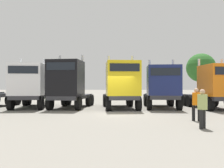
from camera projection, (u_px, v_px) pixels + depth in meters
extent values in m
plane|color=gray|center=(116.00, 114.00, 14.96)|extent=(200.00, 200.00, 0.00)
cylinder|color=black|center=(10.00, 100.00, 20.63)|extent=(0.45, 1.12, 1.09)
cylinder|color=black|center=(17.00, 99.00, 21.72)|extent=(0.45, 1.12, 1.09)
cube|color=#333338|center=(34.00, 96.00, 19.68)|extent=(3.09, 6.54, 0.30)
cube|color=white|center=(28.00, 80.00, 17.85)|extent=(2.75, 2.91, 2.41)
cube|color=black|center=(23.00, 70.00, 16.55)|extent=(2.08, 0.35, 0.55)
cylinder|color=silver|center=(44.00, 77.00, 19.38)|extent=(0.20, 0.20, 3.01)
cylinder|color=silver|center=(21.00, 77.00, 19.20)|extent=(0.20, 0.20, 3.01)
cylinder|color=#333338|center=(37.00, 93.00, 21.06)|extent=(1.25, 1.25, 0.12)
cylinder|color=black|center=(41.00, 103.00, 17.35)|extent=(0.50, 1.08, 1.04)
cylinder|color=black|center=(11.00, 103.00, 17.14)|extent=(0.50, 1.08, 1.04)
cylinder|color=black|center=(50.00, 100.00, 21.32)|extent=(0.50, 1.08, 1.04)
cylinder|color=black|center=(25.00, 100.00, 21.11)|extent=(0.50, 1.08, 1.04)
cylinder|color=black|center=(52.00, 99.00, 22.41)|extent=(0.50, 1.08, 1.04)
cylinder|color=black|center=(29.00, 99.00, 22.20)|extent=(0.50, 1.08, 1.04)
cube|color=#333338|center=(72.00, 97.00, 19.32)|extent=(2.58, 5.90, 0.30)
cube|color=black|center=(66.00, 78.00, 17.64)|extent=(2.55, 2.49, 2.69)
cube|color=black|center=(61.00, 66.00, 16.46)|extent=(2.10, 0.18, 0.55)
cylinder|color=silver|center=(82.00, 75.00, 18.84)|extent=(0.19, 0.19, 3.29)
cylinder|color=silver|center=(60.00, 75.00, 19.06)|extent=(0.19, 0.19, 3.29)
cylinder|color=#333338|center=(76.00, 94.00, 20.59)|extent=(1.17, 1.17, 0.12)
cylinder|color=black|center=(78.00, 104.00, 17.02)|extent=(0.42, 1.03, 1.01)
cylinder|color=black|center=(50.00, 103.00, 17.28)|extent=(0.42, 1.03, 1.01)
cylinder|color=black|center=(89.00, 101.00, 20.47)|extent=(0.42, 1.03, 1.01)
cylinder|color=black|center=(65.00, 100.00, 20.72)|extent=(0.42, 1.03, 1.01)
cylinder|color=black|center=(91.00, 100.00, 21.56)|extent=(0.42, 1.03, 1.01)
cylinder|color=black|center=(68.00, 100.00, 21.82)|extent=(0.42, 1.03, 1.01)
cube|color=#333338|center=(120.00, 96.00, 18.98)|extent=(2.96, 6.14, 0.30)
cube|color=yellow|center=(123.00, 79.00, 17.21)|extent=(2.69, 2.62, 2.53)
cube|color=black|center=(125.00, 67.00, 16.04)|extent=(2.09, 0.32, 0.55)
cylinder|color=silver|center=(132.00, 75.00, 18.60)|extent=(0.20, 0.20, 3.13)
cylinder|color=silver|center=(109.00, 75.00, 18.44)|extent=(0.20, 0.20, 3.13)
cylinder|color=#333338|center=(118.00, 93.00, 20.28)|extent=(1.24, 1.24, 0.12)
cylinder|color=black|center=(138.00, 104.00, 16.83)|extent=(0.49, 1.09, 1.05)
cylinder|color=black|center=(108.00, 104.00, 16.65)|extent=(0.49, 1.09, 1.05)
cylinder|color=black|center=(130.00, 100.00, 20.42)|extent=(0.49, 1.09, 1.05)
cylinder|color=black|center=(106.00, 101.00, 20.24)|extent=(0.49, 1.09, 1.05)
cylinder|color=black|center=(129.00, 100.00, 21.51)|extent=(0.49, 1.09, 1.05)
cylinder|color=black|center=(105.00, 100.00, 21.33)|extent=(0.49, 1.09, 1.05)
cube|color=#333338|center=(160.00, 96.00, 19.35)|extent=(2.39, 5.84, 0.30)
cube|color=navy|center=(163.00, 80.00, 17.59)|extent=(2.47, 2.29, 2.25)
cube|color=black|center=(165.00, 72.00, 16.47)|extent=(2.10, 0.11, 0.55)
cylinder|color=silver|center=(173.00, 77.00, 18.76)|extent=(0.19, 0.19, 2.85)
cylinder|color=silver|center=(149.00, 77.00, 18.92)|extent=(0.19, 0.19, 2.85)
cylinder|color=#333338|center=(159.00, 93.00, 20.61)|extent=(1.14, 1.14, 0.12)
cylinder|color=black|center=(179.00, 103.00, 17.08)|extent=(0.39, 1.07, 1.06)
cylinder|color=black|center=(149.00, 103.00, 17.26)|extent=(0.39, 1.07, 1.06)
cylinder|color=black|center=(171.00, 100.00, 20.53)|extent=(0.39, 1.07, 1.06)
cylinder|color=black|center=(146.00, 100.00, 20.72)|extent=(0.39, 1.07, 1.06)
cylinder|color=black|center=(169.00, 100.00, 21.63)|extent=(0.39, 1.07, 1.06)
cylinder|color=black|center=(146.00, 100.00, 21.81)|extent=(0.39, 1.07, 1.06)
cube|color=#333338|center=(209.00, 97.00, 18.78)|extent=(2.90, 6.01, 0.30)
cube|color=orange|center=(220.00, 80.00, 17.17)|extent=(2.69, 2.79, 2.33)
cylinder|color=silver|center=(222.00, 77.00, 18.64)|extent=(0.20, 0.20, 2.93)
cylinder|color=silver|center=(199.00, 77.00, 18.50)|extent=(0.20, 0.20, 2.93)
cylinder|color=#333338|center=(202.00, 94.00, 20.05)|extent=(1.23, 1.23, 0.12)
cylinder|color=black|center=(209.00, 104.00, 16.51)|extent=(0.47, 1.04, 1.00)
cylinder|color=black|center=(214.00, 101.00, 20.15)|extent=(0.47, 1.04, 1.00)
cylinder|color=black|center=(190.00, 101.00, 19.99)|extent=(0.47, 1.04, 1.00)
cylinder|color=black|center=(208.00, 100.00, 21.24)|extent=(0.47, 1.04, 1.00)
cylinder|color=black|center=(185.00, 100.00, 21.08)|extent=(0.47, 1.04, 1.00)
cylinder|color=black|center=(194.00, 113.00, 11.90)|extent=(0.21, 0.21, 0.82)
cylinder|color=black|center=(199.00, 113.00, 11.76)|extent=(0.21, 0.21, 0.82)
cylinder|color=orange|center=(196.00, 99.00, 11.83)|extent=(0.54, 0.54, 0.65)
sphere|color=tan|center=(196.00, 90.00, 11.84)|extent=(0.22, 0.22, 0.22)
cylinder|color=black|center=(204.00, 119.00, 9.80)|extent=(0.23, 0.23, 0.81)
cylinder|color=black|center=(201.00, 119.00, 9.59)|extent=(0.23, 0.23, 0.81)
cylinder|color=#AABB65|center=(202.00, 102.00, 9.70)|extent=(0.56, 0.56, 0.64)
sphere|color=tan|center=(202.00, 92.00, 9.70)|extent=(0.22, 0.22, 0.22)
cylinder|color=#4C3823|center=(54.00, 91.00, 35.02)|extent=(0.36, 0.36, 2.02)
sphere|color=#286023|center=(54.00, 74.00, 35.05)|extent=(4.01, 4.01, 4.01)
cylinder|color=#4C3823|center=(118.00, 91.00, 33.19)|extent=(0.36, 0.36, 2.25)
sphere|color=#286023|center=(118.00, 74.00, 33.22)|extent=(3.16, 3.16, 3.16)
cylinder|color=#4C3823|center=(201.00, 89.00, 34.71)|extent=(0.36, 0.36, 2.84)
sphere|color=#286023|center=(201.00, 68.00, 34.74)|extent=(4.32, 4.32, 4.32)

